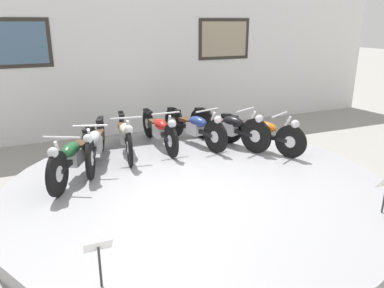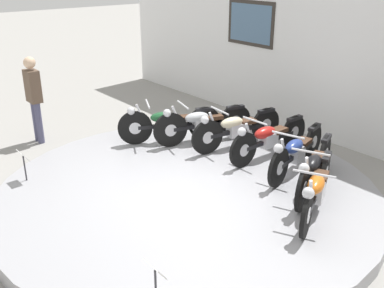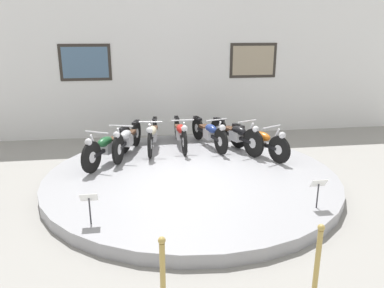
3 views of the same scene
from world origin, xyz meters
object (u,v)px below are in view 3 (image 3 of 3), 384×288
at_px(motorcycle_cream, 152,134).
at_px(motorcycle_green, 108,146).
at_px(info_placard_front_centre, 318,187).
at_px(motorcycle_red, 181,132).
at_px(motorcycle_black, 236,134).
at_px(motorcycle_blue, 209,132).
at_px(stanchion_post_right_of_entry, 316,278).
at_px(motorcycle_orange, 259,140).
at_px(info_placard_front_left, 89,202).
at_px(motorcycle_silver, 127,138).

bearing_deg(motorcycle_cream, motorcycle_green, -141.01).
height_order(motorcycle_green, info_placard_front_centre, motorcycle_green).
distance_m(motorcycle_green, motorcycle_red, 1.95).
bearing_deg(motorcycle_black, info_placard_front_centre, -81.16).
distance_m(motorcycle_green, motorcycle_blue, 2.55).
bearing_deg(motorcycle_blue, stanchion_post_right_of_entry, -88.40).
relative_size(motorcycle_green, info_placard_front_centre, 3.52).
bearing_deg(stanchion_post_right_of_entry, motorcycle_green, 118.97).
bearing_deg(motorcycle_red, motorcycle_green, -151.46).
bearing_deg(motorcycle_red, motorcycle_orange, -28.65).
height_order(motorcycle_black, info_placard_front_left, motorcycle_black).
bearing_deg(info_placard_front_left, info_placard_front_centre, 0.00).
relative_size(motorcycle_cream, motorcycle_red, 1.01).
bearing_deg(motorcycle_green, motorcycle_blue, 18.70).
bearing_deg(motorcycle_orange, info_placard_front_centre, -87.98).
relative_size(motorcycle_blue, motorcycle_black, 1.03).
xyz_separation_m(motorcycle_silver, motorcycle_red, (1.30, 0.44, -0.02)).
xyz_separation_m(motorcycle_silver, info_placard_front_left, (-0.51, -3.24, -0.03)).
xyz_separation_m(motorcycle_green, motorcycle_orange, (3.42, -0.00, -0.02)).
bearing_deg(info_placard_front_centre, motorcycle_black, 98.84).
relative_size(motorcycle_green, info_placard_front_left, 3.52).
height_order(motorcycle_green, motorcycle_red, motorcycle_green).
xyz_separation_m(motorcycle_blue, motorcycle_orange, (1.01, -0.82, -0.01)).
distance_m(motorcycle_blue, motorcycle_black, 0.68).
height_order(info_placard_front_centre, stanchion_post_right_of_entry, stanchion_post_right_of_entry).
bearing_deg(motorcycle_black, motorcycle_orange, -50.62).
bearing_deg(info_placard_front_left, motorcycle_orange, 37.99).
distance_m(motorcycle_green, motorcycle_orange, 3.42).
distance_m(motorcycle_black, info_placard_front_centre, 3.28).
distance_m(motorcycle_cream, info_placard_front_left, 3.74).
bearing_deg(motorcycle_blue, motorcycle_red, 170.88).
xyz_separation_m(info_placard_front_centre, stanchion_post_right_of_entry, (-0.95, -1.89, -0.24)).
relative_size(motorcycle_red, motorcycle_blue, 1.02).
distance_m(motorcycle_green, motorcycle_black, 3.05).
xyz_separation_m(motorcycle_red, motorcycle_orange, (1.71, -0.93, -0.00)).
xyz_separation_m(motorcycle_green, motorcycle_red, (1.71, 0.93, -0.02)).
relative_size(motorcycle_cream, info_placard_front_left, 3.87).
bearing_deg(motorcycle_silver, motorcycle_blue, 9.24).
height_order(motorcycle_silver, motorcycle_red, motorcycle_silver).
xyz_separation_m(motorcycle_red, motorcycle_blue, (0.70, -0.11, 0.00)).
distance_m(motorcycle_red, motorcycle_orange, 1.95).
distance_m(motorcycle_green, info_placard_front_centre, 4.47).
height_order(motorcycle_blue, info_placard_front_centre, motorcycle_blue).
bearing_deg(stanchion_post_right_of_entry, motorcycle_black, 85.03).
bearing_deg(motorcycle_silver, motorcycle_red, 18.67).
relative_size(motorcycle_red, stanchion_post_right_of_entry, 1.92).
height_order(motorcycle_cream, info_placard_front_centre, motorcycle_cream).
distance_m(motorcycle_silver, stanchion_post_right_of_entry, 5.57).
bearing_deg(motorcycle_black, motorcycle_red, 161.42).
xyz_separation_m(motorcycle_black, stanchion_post_right_of_entry, (-0.45, -5.13, -0.27)).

